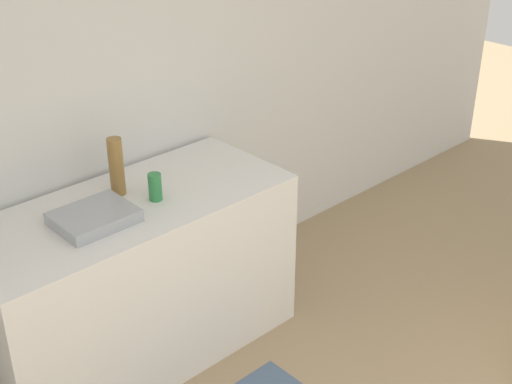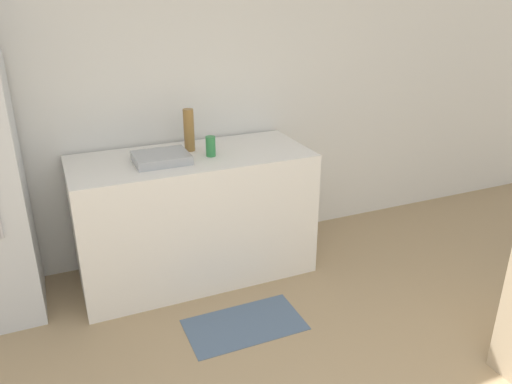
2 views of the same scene
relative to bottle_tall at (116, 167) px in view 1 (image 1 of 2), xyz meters
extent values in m
cube|color=silver|center=(-0.16, 0.29, 0.23)|extent=(8.00, 0.06, 2.60)
cube|color=silver|center=(-0.03, -0.12, -0.61)|extent=(1.65, 0.71, 0.92)
cube|color=#9EA3A8|center=(-0.25, -0.17, -0.12)|extent=(0.36, 0.29, 0.06)
cylinder|color=olive|center=(0.00, 0.00, 0.00)|extent=(0.07, 0.07, 0.30)
cylinder|color=#2D7F42|center=(0.10, -0.18, -0.08)|extent=(0.07, 0.07, 0.14)
camera|label=1|loc=(-1.65, -2.77, 1.51)|focal=50.00mm
camera|label=2|loc=(-0.91, -3.30, 0.93)|focal=35.00mm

